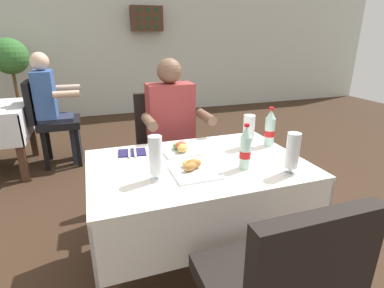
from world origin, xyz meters
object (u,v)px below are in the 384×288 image
at_px(main_dining_table, 197,188).
at_px(cola_bottle_primary, 270,129).
at_px(seated_diner_far, 173,130).
at_px(beer_glass_left, 249,131).
at_px(wall_bottle_rack, 147,19).
at_px(beer_glass_right, 156,158).
at_px(cola_bottle_secondary, 245,149).
at_px(beer_glass_middle, 292,153).
at_px(background_patron, 52,104).
at_px(plate_far_diner, 181,148).
at_px(chair_far_diner_seat, 165,145).
at_px(potted_plant_corner, 13,73).
at_px(background_chair_right, 50,118).
at_px(plate_near_camera, 193,168).
at_px(napkin_cutlery_set, 132,152).

bearing_deg(main_dining_table, cola_bottle_primary, 12.35).
xyz_separation_m(main_dining_table, seated_diner_far, (0.04, 0.70, 0.15)).
xyz_separation_m(main_dining_table, beer_glass_left, (0.40, 0.14, 0.28)).
height_order(seated_diner_far, wall_bottle_rack, wall_bottle_rack).
relative_size(beer_glass_right, cola_bottle_secondary, 0.91).
bearing_deg(beer_glass_middle, background_patron, 119.88).
bearing_deg(plate_far_diner, cola_bottle_secondary, -54.24).
height_order(seated_diner_far, beer_glass_right, seated_diner_far).
xyz_separation_m(main_dining_table, cola_bottle_primary, (0.55, 0.12, 0.28)).
xyz_separation_m(chair_far_diner_seat, potted_plant_corner, (-1.61, 2.96, 0.33)).
bearing_deg(main_dining_table, plate_far_diner, 101.21).
height_order(seated_diner_far, potted_plant_corner, potted_plant_corner).
height_order(cola_bottle_secondary, background_chair_right, cola_bottle_secondary).
relative_size(plate_near_camera, potted_plant_corner, 0.17).
relative_size(plate_far_diner, napkin_cutlery_set, 1.20).
bearing_deg(beer_glass_right, plate_near_camera, 6.86).
bearing_deg(beer_glass_left, cola_bottle_secondary, -122.13).
relative_size(plate_near_camera, napkin_cutlery_set, 1.25).
relative_size(seated_diner_far, plate_near_camera, 5.18).
bearing_deg(beer_glass_middle, potted_plant_corner, 116.50).
bearing_deg(napkin_cutlery_set, plate_near_camera, -54.56).
relative_size(chair_far_diner_seat, beer_glass_left, 4.51).
bearing_deg(background_patron, napkin_cutlery_set, -71.31).
xyz_separation_m(beer_glass_left, cola_bottle_primary, (0.15, -0.02, 0.00)).
xyz_separation_m(main_dining_table, potted_plant_corner, (-1.61, 3.77, 0.33)).
xyz_separation_m(plate_near_camera, beer_glass_middle, (0.48, -0.19, 0.10)).
relative_size(beer_glass_middle, cola_bottle_secondary, 0.88).
height_order(plate_far_diner, background_patron, background_patron).
distance_m(chair_far_diner_seat, plate_far_diner, 0.64).
relative_size(beer_glass_left, background_patron, 0.17).
xyz_separation_m(beer_glass_left, background_patron, (-1.35, 1.95, -0.12)).
bearing_deg(chair_far_diner_seat, potted_plant_corner, 118.51).
distance_m(cola_bottle_secondary, potted_plant_corner, 4.33).
relative_size(cola_bottle_primary, potted_plant_corner, 0.19).
relative_size(plate_far_diner, cola_bottle_primary, 0.90).
height_order(main_dining_table, plate_near_camera, plate_near_camera).
bearing_deg(beer_glass_left, wall_bottle_rack, 87.79).
bearing_deg(potted_plant_corner, main_dining_table, -66.88).
xyz_separation_m(potted_plant_corner, wall_bottle_rack, (2.17, 0.41, 0.81)).
bearing_deg(plate_near_camera, chair_far_diner_seat, 85.97).
height_order(plate_far_diner, background_chair_right, background_chair_right).
bearing_deg(seated_diner_far, potted_plant_corner, 118.28).
height_order(plate_near_camera, beer_glass_left, beer_glass_left).
bearing_deg(potted_plant_corner, background_patron, -68.63).
relative_size(plate_near_camera, cola_bottle_secondary, 0.95).
xyz_separation_m(beer_glass_left, potted_plant_corner, (-2.01, 3.63, 0.05)).
bearing_deg(plate_far_diner, cola_bottle_primary, -7.65).
bearing_deg(beer_glass_left, plate_near_camera, -152.14).
bearing_deg(beer_glass_middle, wall_bottle_rack, 88.20).
distance_m(potted_plant_corner, wall_bottle_rack, 2.35).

